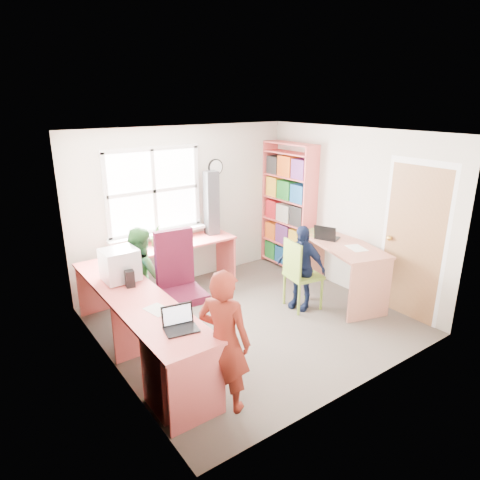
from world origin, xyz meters
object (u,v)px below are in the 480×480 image
(right_desk, at_px, (342,258))
(laptop_left, at_px, (180,323))
(crt_monitor, at_px, (120,265))
(person_green, at_px, (142,276))
(swivel_chair, at_px, (180,291))
(person_red, at_px, (224,341))
(cd_tower, at_px, (212,203))
(wooden_chair, at_px, (299,272))
(person_navy, at_px, (301,267))
(potted_plant, at_px, (156,235))
(laptop_right, at_px, (326,236))
(bookshelf, at_px, (288,210))
(l_desk, at_px, (169,329))

(right_desk, bearing_deg, laptop_left, -151.87)
(crt_monitor, xyz_separation_m, person_green, (0.34, 0.22, -0.30))
(swivel_chair, bearing_deg, right_desk, -4.94)
(person_red, relative_size, person_green, 1.08)
(cd_tower, bearing_deg, wooden_chair, -69.63)
(crt_monitor, xyz_separation_m, person_navy, (2.26, -0.64, -0.35))
(wooden_chair, bearing_deg, potted_plant, 140.82)
(right_desk, bearing_deg, laptop_right, 122.64)
(potted_plant, height_order, person_red, person_red)
(crt_monitor, xyz_separation_m, person_red, (0.30, -1.72, -0.25))
(wooden_chair, xyz_separation_m, laptop_right, (0.65, 0.15, 0.35))
(cd_tower, relative_size, potted_plant, 3.20)
(bookshelf, xyz_separation_m, cd_tower, (-1.30, 0.30, 0.24))
(laptop_left, bearing_deg, laptop_right, 28.03)
(wooden_chair, xyz_separation_m, person_red, (-1.93, -1.07, 0.16))
(laptop_right, distance_m, potted_plant, 2.45)
(crt_monitor, xyz_separation_m, potted_plant, (0.86, 0.90, -0.04))
(swivel_chair, height_order, laptop_right, swivel_chair)
(crt_monitor, bearing_deg, swivel_chair, -26.05)
(bookshelf, relative_size, person_navy, 1.78)
(cd_tower, bearing_deg, person_red, -114.10)
(swivel_chair, distance_m, wooden_chair, 1.66)
(potted_plant, bearing_deg, crt_monitor, -133.59)
(laptop_right, height_order, person_red, person_red)
(swivel_chair, height_order, wooden_chair, swivel_chair)
(laptop_right, bearing_deg, right_desk, 171.68)
(right_desk, distance_m, laptop_left, 2.98)
(swivel_chair, height_order, cd_tower, cd_tower)
(l_desk, height_order, swivel_chair, swivel_chair)
(cd_tower, bearing_deg, bookshelf, -7.31)
(laptop_left, bearing_deg, wooden_chair, 29.23)
(person_red, bearing_deg, potted_plant, -43.88)
(l_desk, bearing_deg, potted_plant, 68.46)
(l_desk, relative_size, cd_tower, 3.01)
(crt_monitor, height_order, laptop_left, crt_monitor)
(right_desk, distance_m, potted_plant, 2.68)
(cd_tower, bearing_deg, swivel_chair, -129.32)
(laptop_left, distance_m, potted_plant, 2.41)
(laptop_left, height_order, laptop_right, laptop_right)
(person_green, bearing_deg, l_desk, 168.72)
(laptop_left, xyz_separation_m, potted_plant, (0.82, 2.27, 0.10))
(l_desk, distance_m, right_desk, 2.79)
(l_desk, bearing_deg, wooden_chair, 5.83)
(swivel_chair, bearing_deg, crt_monitor, 160.89)
(person_green, bearing_deg, bookshelf, -84.03)
(cd_tower, distance_m, person_green, 1.75)
(swivel_chair, xyz_separation_m, laptop_left, (-0.56, -1.08, 0.24))
(bookshelf, bearing_deg, cd_tower, 166.82)
(swivel_chair, bearing_deg, person_red, -95.97)
(swivel_chair, xyz_separation_m, crt_monitor, (-0.61, 0.29, 0.39))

